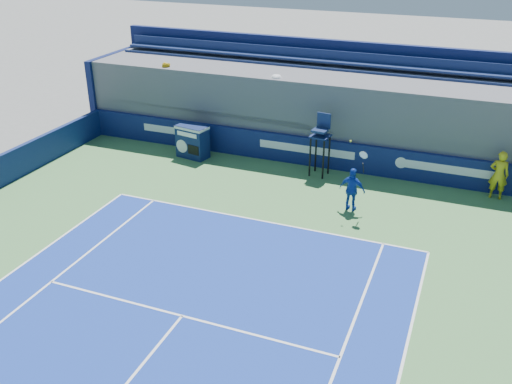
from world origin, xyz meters
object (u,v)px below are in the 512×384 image
at_px(ball_person, 499,175).
at_px(umpire_chair, 321,138).
at_px(match_clock, 193,141).
at_px(tennis_player, 352,189).

bearing_deg(ball_person, umpire_chair, 3.73).
bearing_deg(umpire_chair, ball_person, 2.88).
distance_m(ball_person, match_clock, 12.00).
relative_size(ball_person, tennis_player, 0.70).
distance_m(match_clock, tennis_player, 7.72).
distance_m(ball_person, tennis_player, 5.45).
bearing_deg(tennis_player, umpire_chair, 126.41).
height_order(match_clock, umpire_chair, umpire_chair).
relative_size(ball_person, umpire_chair, 0.73).
bearing_deg(tennis_player, match_clock, 162.26).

